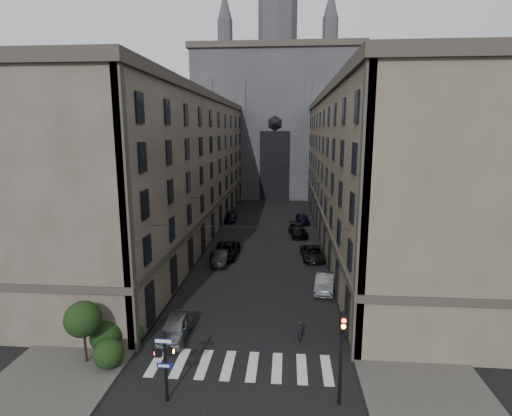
% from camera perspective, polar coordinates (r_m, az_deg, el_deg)
% --- Properties ---
extents(sidewalk_left, '(7.00, 80.00, 0.15)m').
position_cam_1_polar(sidewalk_left, '(56.36, -9.15, -3.57)').
color(sidewalk_left, '#383533').
rests_on(sidewalk_left, ground).
extents(sidewalk_right, '(7.00, 80.00, 0.15)m').
position_cam_1_polar(sidewalk_right, '(55.33, 12.55, -3.97)').
color(sidewalk_right, '#383533').
rests_on(sidewalk_right, ground).
extents(zebra_crossing, '(11.00, 3.20, 0.01)m').
position_cam_1_polar(zebra_crossing, '(26.25, -2.27, -21.59)').
color(zebra_crossing, beige).
rests_on(zebra_crossing, ground).
extents(building_left, '(13.60, 60.60, 18.85)m').
position_cam_1_polar(building_left, '(55.56, -12.40, 5.82)').
color(building_left, '#463D36').
rests_on(building_left, ground).
extents(building_right, '(13.60, 60.60, 18.85)m').
position_cam_1_polar(building_right, '(54.22, 16.05, 5.53)').
color(building_right, brown).
rests_on(building_right, ground).
extents(gothic_tower, '(35.00, 23.00, 58.00)m').
position_cam_1_polar(gothic_tower, '(92.01, 2.98, 13.31)').
color(gothic_tower, '#2D2D33').
rests_on(gothic_tower, ground).
extents(pedestrian_signal_left, '(1.02, 0.38, 4.00)m').
position_cam_1_polar(pedestrian_signal_left, '(22.79, -12.86, -20.56)').
color(pedestrian_signal_left, black).
rests_on(pedestrian_signal_left, ground).
extents(traffic_light_right, '(0.34, 0.50, 5.20)m').
position_cam_1_polar(traffic_light_right, '(21.96, 12.14, -18.90)').
color(traffic_light_right, black).
rests_on(traffic_light_right, ground).
extents(shrub_cluster, '(3.90, 4.40, 3.90)m').
position_cam_1_polar(shrub_cluster, '(27.67, -21.32, -16.29)').
color(shrub_cluster, black).
rests_on(shrub_cluster, sidewalk_left).
extents(tram_wires, '(14.00, 60.00, 0.43)m').
position_cam_1_polar(tram_wires, '(53.09, 1.62, 3.57)').
color(tram_wires, black).
rests_on(tram_wires, ground).
extents(car_left_near, '(1.90, 4.63, 1.57)m').
position_cam_1_polar(car_left_near, '(29.30, -11.44, -16.35)').
color(car_left_near, slate).
rests_on(car_left_near, ground).
extents(car_left_midnear, '(1.80, 4.49, 1.45)m').
position_cam_1_polar(car_left_midnear, '(43.34, -5.07, -7.05)').
color(car_left_midnear, black).
rests_on(car_left_midnear, ground).
extents(car_left_midfar, '(2.87, 5.93, 1.63)m').
position_cam_1_polar(car_left_midfar, '(45.44, -4.40, -6.06)').
color(car_left_midfar, black).
rests_on(car_left_midfar, ground).
extents(car_left_far, '(2.09, 4.67, 1.33)m').
position_cam_1_polar(car_left_far, '(62.91, -3.61, -1.36)').
color(car_left_far, black).
rests_on(car_left_far, ground).
extents(car_right_near, '(2.21, 4.78, 1.52)m').
position_cam_1_polar(car_right_near, '(36.84, 9.77, -10.45)').
color(car_right_near, slate).
rests_on(car_right_near, ground).
extents(car_right_midnear, '(2.78, 5.29, 1.42)m').
position_cam_1_polar(car_right_midnear, '(45.09, 8.08, -6.42)').
color(car_right_midnear, black).
rests_on(car_right_midnear, ground).
extents(car_right_midfar, '(2.84, 5.51, 1.53)m').
position_cam_1_polar(car_right_midfar, '(54.54, 6.01, -3.23)').
color(car_right_midfar, black).
rests_on(car_right_midfar, ground).
extents(car_right_far, '(2.27, 4.61, 1.51)m').
position_cam_1_polar(car_right_far, '(61.94, 6.67, -1.52)').
color(car_right_far, black).
rests_on(car_right_far, ground).
extents(pedestrian, '(0.45, 0.61, 1.56)m').
position_cam_1_polar(pedestrian, '(28.32, 6.36, -17.22)').
color(pedestrian, black).
rests_on(pedestrian, ground).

